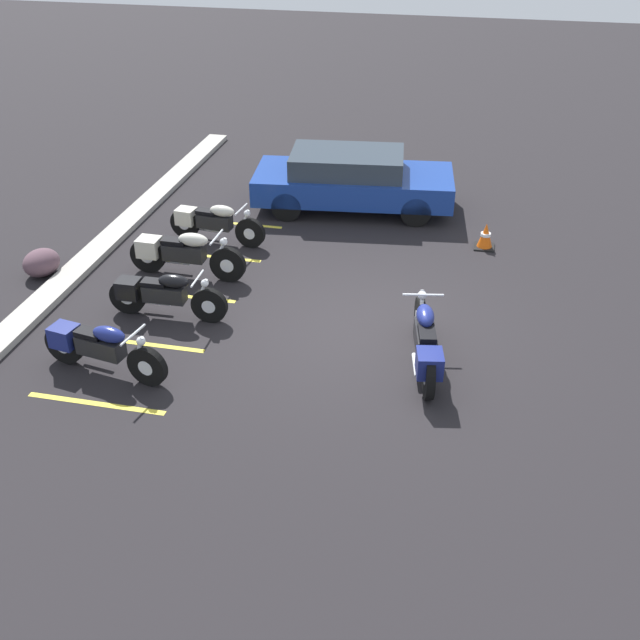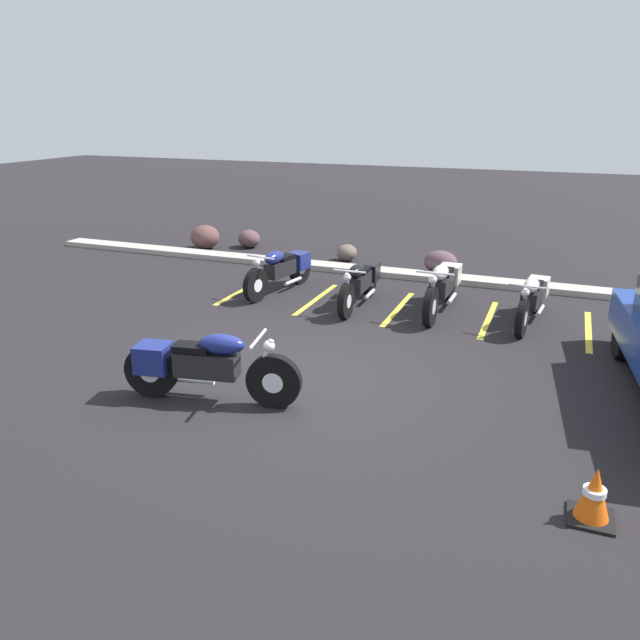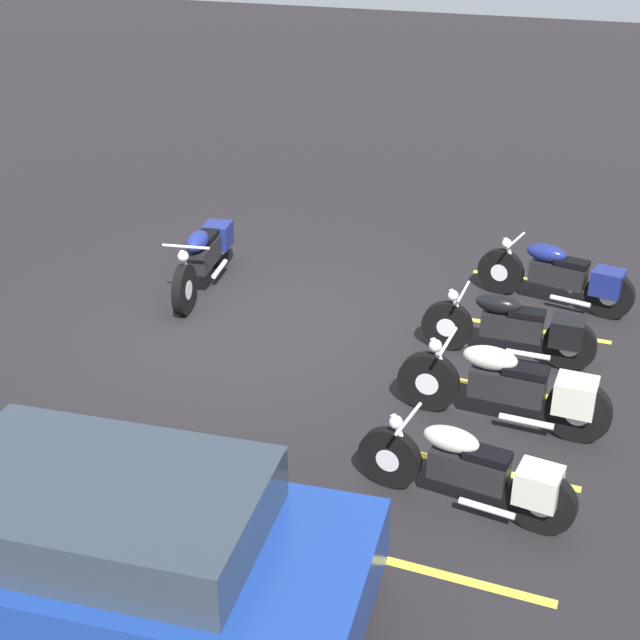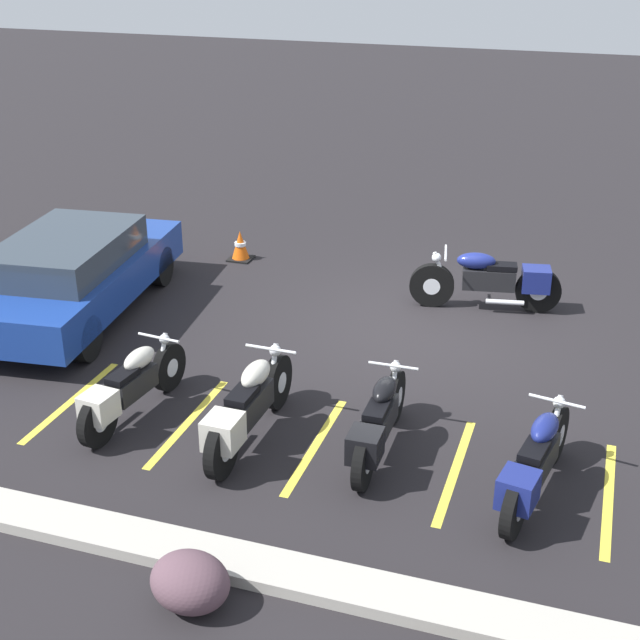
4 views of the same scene
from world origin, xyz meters
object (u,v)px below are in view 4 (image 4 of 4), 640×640
at_px(parked_bike_1, 378,422).
at_px(parked_bike_2, 247,408).
at_px(parked_bike_3, 129,387).
at_px(motorcycle_navy_featured, 493,280).
at_px(landscape_rock_1, 190,582).
at_px(parked_bike_0, 535,463).
at_px(traffic_cone, 240,246).
at_px(car_blue, 72,273).

distance_m(parked_bike_1, parked_bike_2, 1.48).
bearing_deg(parked_bike_3, parked_bike_1, -80.88).
xyz_separation_m(motorcycle_navy_featured, landscape_rock_1, (1.53, 7.25, -0.23)).
height_order(parked_bike_2, landscape_rock_1, parked_bike_2).
bearing_deg(parked_bike_3, landscape_rock_1, -135.85).
distance_m(parked_bike_0, traffic_cone, 7.87).
bearing_deg(parked_bike_3, motorcycle_navy_featured, -31.69).
bearing_deg(parked_bike_1, landscape_rock_1, 160.69).
relative_size(motorcycle_navy_featured, parked_bike_2, 1.00).
bearing_deg(parked_bike_1, parked_bike_3, 92.17).
bearing_deg(parked_bike_2, motorcycle_navy_featured, -22.55).
distance_m(parked_bike_1, parked_bike_3, 2.99).
relative_size(parked_bike_1, car_blue, 0.46).
xyz_separation_m(parked_bike_1, landscape_rock_1, (0.93, 2.79, -0.18)).
bearing_deg(parked_bike_1, motorcycle_navy_featured, -8.47).
bearing_deg(car_blue, motorcycle_navy_featured, -75.97).
bearing_deg(car_blue, parked_bike_3, -143.19).
bearing_deg(parked_bike_2, parked_bike_3, 88.86).
relative_size(parked_bike_2, landscape_rock_1, 3.08).
height_order(motorcycle_navy_featured, parked_bike_1, motorcycle_navy_featured).
xyz_separation_m(motorcycle_navy_featured, traffic_cone, (4.47, -0.78, -0.23)).
distance_m(parked_bike_2, car_blue, 4.57).
height_order(parked_bike_0, parked_bike_1, parked_bike_0).
bearing_deg(traffic_cone, parked_bike_2, 113.78).
distance_m(car_blue, landscape_rock_1, 6.69).
distance_m(motorcycle_navy_featured, car_blue, 6.27).
bearing_deg(landscape_rock_1, parked_bike_3, -51.95).
bearing_deg(traffic_cone, landscape_rock_1, 110.10).
bearing_deg(motorcycle_navy_featured, landscape_rock_1, 67.71).
bearing_deg(car_blue, landscape_rock_1, -145.75).
relative_size(parked_bike_0, parked_bike_2, 0.94).
bearing_deg(parked_bike_3, car_blue, 49.28).
height_order(car_blue, traffic_cone, car_blue).
height_order(motorcycle_navy_featured, parked_bike_0, motorcycle_navy_featured).
height_order(parked_bike_0, landscape_rock_1, parked_bike_0).
relative_size(car_blue, traffic_cone, 8.58).
relative_size(parked_bike_3, traffic_cone, 3.95).
bearing_deg(landscape_rock_1, motorcycle_navy_featured, -101.89).
distance_m(parked_bike_1, landscape_rock_1, 2.94).
bearing_deg(parked_bike_0, parked_bike_2, 98.75).
height_order(parked_bike_1, traffic_cone, parked_bike_1).
relative_size(parked_bike_1, parked_bike_2, 0.92).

